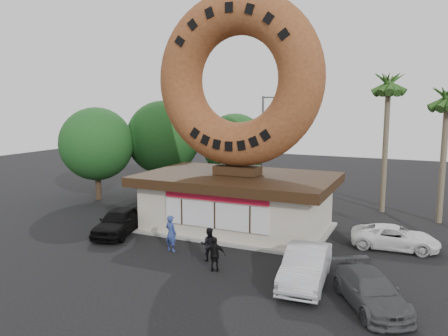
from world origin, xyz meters
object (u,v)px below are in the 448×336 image
at_px(person_left, 171,233).
at_px(person_right, 215,254).
at_px(car_silver, 306,266).
at_px(street_lamp, 264,140).
at_px(donut_shop, 237,200).
at_px(person_center, 209,244).
at_px(car_grey, 371,290).
at_px(car_white, 395,237).
at_px(car_black, 119,221).
at_px(giant_donut, 238,79).

bearing_deg(person_left, person_right, 168.25).
relative_size(person_left, car_silver, 0.40).
bearing_deg(street_lamp, donut_shop, -79.50).
relative_size(person_center, car_grey, 0.37).
bearing_deg(car_white, street_lamp, 42.96).
relative_size(person_left, car_white, 0.43).
xyz_separation_m(person_left, car_silver, (7.19, -1.13, -0.16)).
xyz_separation_m(street_lamp, car_white, (10.63, -9.97, -3.88)).
bearing_deg(donut_shop, car_white, 0.29).
relative_size(donut_shop, car_black, 2.51).
bearing_deg(person_right, donut_shop, -94.35).
height_order(person_center, car_black, person_center).
distance_m(person_left, car_white, 11.48).
height_order(person_right, car_white, person_right).
xyz_separation_m(street_lamp, person_center, (2.68, -15.47, -3.68)).
bearing_deg(street_lamp, person_center, -80.17).
height_order(person_left, person_right, person_left).
xyz_separation_m(giant_donut, car_black, (-5.73, -3.83, -8.01)).
bearing_deg(person_left, car_silver, -175.42).
relative_size(donut_shop, person_center, 7.00).
relative_size(donut_shop, person_left, 6.02).
xyz_separation_m(giant_donut, person_left, (-1.51, -5.06, -7.83)).
relative_size(person_left, car_black, 0.42).
height_order(person_left, car_white, person_left).
bearing_deg(car_silver, giant_donut, 127.77).
bearing_deg(person_center, person_right, 104.29).
bearing_deg(street_lamp, car_white, -43.16).
xyz_separation_m(person_left, car_grey, (9.87, -2.19, -0.31)).
height_order(person_left, car_grey, person_left).
bearing_deg(car_black, person_left, -30.82).
distance_m(donut_shop, person_left, 5.33).
bearing_deg(car_silver, person_center, 166.71).
height_order(person_center, car_grey, person_center).
xyz_separation_m(car_grey, car_white, (0.42, 7.28, -0.02)).
bearing_deg(person_right, giant_donut, -94.39).
xyz_separation_m(car_black, car_silver, (11.41, -2.37, 0.01)).
bearing_deg(car_white, person_center, 120.75).
bearing_deg(person_center, car_grey, 142.95).
relative_size(person_right, car_black, 0.35).
bearing_deg(car_grey, person_left, 137.62).
relative_size(donut_shop, street_lamp, 1.40).
height_order(person_left, person_center, person_left).
bearing_deg(car_black, car_silver, -26.28).
distance_m(person_center, person_right, 1.41).
xyz_separation_m(car_black, car_white, (14.51, 3.86, -0.16)).
distance_m(person_center, car_white, 9.67).
bearing_deg(giant_donut, person_left, -106.61).
bearing_deg(person_right, person_center, -70.80).
relative_size(street_lamp, car_black, 1.80).
bearing_deg(donut_shop, person_center, -81.41).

